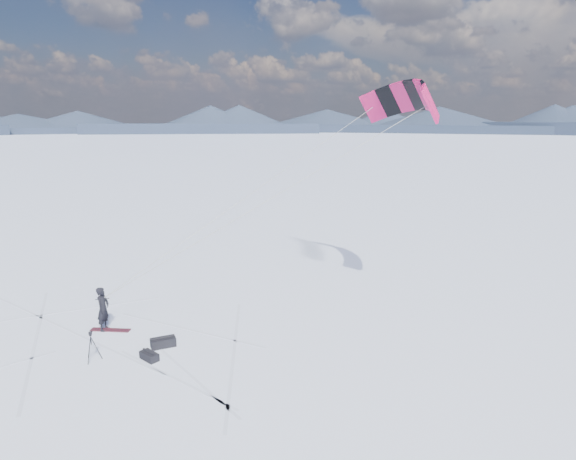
# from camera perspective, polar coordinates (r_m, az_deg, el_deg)

# --- Properties ---
(ground) EXTENTS (1800.00, 1800.00, 0.00)m
(ground) POSITION_cam_1_polar(r_m,az_deg,el_deg) (20.28, -21.42, -13.06)
(ground) COLOR white
(horizon_hills) EXTENTS (704.84, 706.81, 8.57)m
(horizon_hills) POSITION_cam_1_polar(r_m,az_deg,el_deg) (19.07, -22.27, -3.64)
(horizon_hills) COLOR #1E2338
(horizon_hills) RESTS_ON ground
(snow_tracks) EXTENTS (17.62, 14.39, 0.01)m
(snow_tracks) POSITION_cam_1_polar(r_m,az_deg,el_deg) (19.93, -23.30, -13.69)
(snow_tracks) COLOR silver
(snow_tracks) RESTS_ON ground
(snowkiter) EXTENTS (0.49, 0.71, 1.87)m
(snowkiter) POSITION_cam_1_polar(r_m,az_deg,el_deg) (21.94, -20.87, -10.98)
(snowkiter) COLOR black
(snowkiter) RESTS_ON ground
(snowboard) EXTENTS (1.67, 0.36, 0.04)m
(snowboard) POSITION_cam_1_polar(r_m,az_deg,el_deg) (21.79, -20.30, -11.05)
(snowboard) COLOR maroon
(snowboard) RESTS_ON ground
(tripod) EXTENTS (0.59, 0.55, 1.12)m
(tripod) POSITION_cam_1_polar(r_m,az_deg,el_deg) (19.25, -22.30, -12.17)
(tripod) COLOR black
(tripod) RESTS_ON ground
(gear_bag_a) EXTENTS (1.03, 0.82, 0.42)m
(gear_bag_a) POSITION_cam_1_polar(r_m,az_deg,el_deg) (19.70, -14.57, -12.75)
(gear_bag_a) COLOR black
(gear_bag_a) RESTS_ON ground
(gear_bag_b) EXTENTS (0.83, 0.76, 0.35)m
(gear_bag_b) POSITION_cam_1_polar(r_m,az_deg,el_deg) (18.88, -16.12, -14.14)
(gear_bag_b) COLOR black
(gear_bag_b) RESTS_ON ground
(power_kite) EXTENTS (14.09, 7.13, 8.97)m
(power_kite) POSITION_cam_1_polar(r_m,az_deg,el_deg) (22.85, 13.78, 14.66)
(power_kite) COLOR #C41453
(power_kite) RESTS_ON ground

